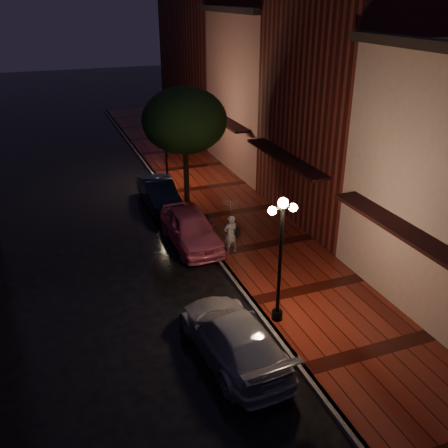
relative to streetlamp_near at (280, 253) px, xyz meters
name	(u,v)px	position (x,y,z in m)	size (l,w,h in m)	color
ground	(216,257)	(-0.35, 5.00, -2.60)	(120.00, 120.00, 0.00)	black
sidewalk	(265,246)	(1.90, 5.00, -2.53)	(4.50, 60.00, 0.15)	#42120B
curb	(216,255)	(-0.35, 5.00, -2.53)	(0.25, 60.00, 0.15)	#595451
storefront_mid	(346,102)	(6.65, 7.00, 2.90)	(5.00, 8.00, 11.00)	#511914
storefront_far	(269,94)	(6.65, 15.00, 1.90)	(5.00, 8.00, 9.00)	#8C5951
storefront_extra	(212,65)	(6.65, 25.00, 2.40)	(5.00, 12.00, 10.00)	#511914
streetlamp_near	(280,253)	(0.00, 0.00, 0.00)	(0.96, 0.36, 4.31)	black
streetlamp_far	(165,140)	(0.00, 14.00, 0.00)	(0.96, 0.36, 4.31)	black
street_tree	(185,122)	(0.26, 10.99, 1.64)	(4.16, 4.16, 5.80)	black
pink_car	(191,228)	(-0.95, 6.44, -1.82)	(1.83, 4.55, 1.55)	#D35776
navy_car	(159,193)	(-1.17, 11.23, -1.91)	(1.46, 4.20, 1.38)	black
silver_car	(233,337)	(-1.99, -1.06, -1.88)	(2.01, 4.96, 1.44)	#9B9BA2
woman_with_umbrella	(231,219)	(0.25, 4.84, -0.90)	(0.98, 1.00, 2.35)	white
parking_meter	(209,224)	(-0.20, 6.28, -1.68)	(0.14, 0.12, 1.27)	black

